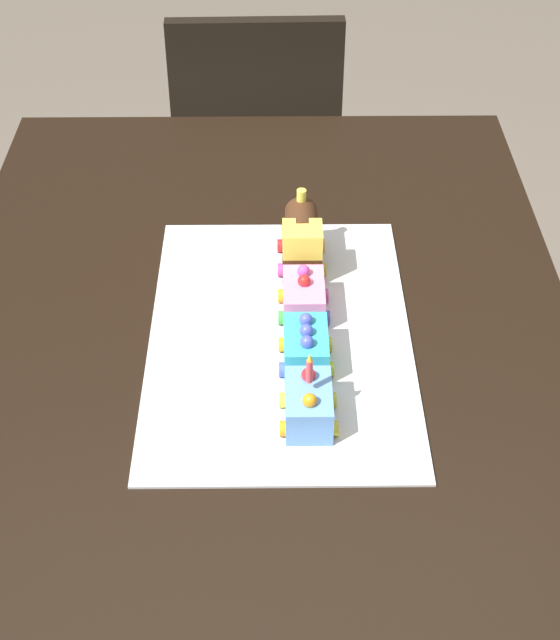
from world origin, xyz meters
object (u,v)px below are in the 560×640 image
Objects in this scene: dining_table at (258,383)px; chair at (257,148)px; birthday_candle at (309,368)px; cake_locomotive at (302,240)px; cake_car_gondola_turquoise at (306,347)px; cake_car_caboose_bubblegum at (304,297)px; cake_car_hopper_sky_blue at (309,405)px.

dining_table is 1.63× the size of chair.
birthday_candle is (0.19, 0.07, 0.21)m from dining_table.
cake_locomotive reaches higher than cake_car_gondola_turquoise.
cake_car_caboose_bubblegum is at bearing 93.83° from chair.
chair is 6.14× the size of cake_locomotive.
cake_car_caboose_bubblegum is at bearing 0.00° from cake_locomotive.
birthday_candle reaches higher than chair.
cake_car_gondola_turquoise is (0.07, 0.07, 0.14)m from dining_table.
cake_car_gondola_turquoise is (0.12, 0.00, 0.00)m from cake_car_caboose_bubblegum.
cake_car_hopper_sky_blue is (0.19, 0.07, 0.14)m from dining_table.
cake_car_gondola_turquoise is 0.12m from cake_car_hopper_sky_blue.
cake_car_gondola_turquoise is at bearing 0.00° from cake_locomotive.
chair is (-1.03, -0.01, -0.16)m from dining_table.
cake_car_caboose_bubblegum is 2.03× the size of birthday_candle.
cake_car_caboose_bubblegum is 1.00× the size of cake_car_gondola_turquoise.
cake_car_hopper_sky_blue is (0.24, 0.00, 0.00)m from cake_car_caboose_bubblegum.
birthday_candle reaches higher than cake_car_caboose_bubblegum.
birthday_candle is (0.12, -0.00, 0.07)m from cake_car_gondola_turquoise.
cake_locomotive is at bearing -180.00° from cake_car_caboose_bubblegum.
cake_locomotive is at bearing 180.00° from birthday_candle.
birthday_candle is at bearing 21.31° from dining_table.
birthday_candle is at bearing -180.00° from cake_car_hopper_sky_blue.
birthday_candle reaches higher than cake_car_hopper_sky_blue.
birthday_candle is (0.36, -0.00, 0.05)m from cake_locomotive.
chair reaches higher than dining_table.
cake_car_gondola_turquoise is at bearing 45.55° from dining_table.
dining_table is at bearing 89.53° from chair.
cake_locomotive is (0.86, 0.09, 0.32)m from chair.
cake_car_hopper_sky_blue is at bearing 21.16° from dining_table.
cake_car_caboose_bubblegum is 0.12m from cake_car_gondola_turquoise.
cake_locomotive reaches higher than dining_table.
cake_car_hopper_sky_blue is 2.03× the size of birthday_candle.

